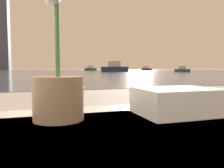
# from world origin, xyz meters

# --- Properties ---
(potted_orchid) EXTENTS (0.14, 0.14, 0.46)m
(potted_orchid) POSITION_xyz_m (-0.62, 0.85, 0.65)
(potted_orchid) COLOR #8C6B4C
(potted_orchid) RESTS_ON bathtub
(towel_stack) EXTENTS (0.24, 0.19, 0.08)m
(towel_stack) POSITION_xyz_m (-0.26, 0.82, 0.58)
(towel_stack) COLOR silver
(towel_stack) RESTS_ON bathtub
(harbor_water) EXTENTS (180.00, 110.00, 0.01)m
(harbor_water) POSITION_xyz_m (0.00, 62.00, 0.01)
(harbor_water) COLOR slate
(harbor_water) RESTS_ON ground_plane
(harbor_boat_2) EXTENTS (3.18, 4.43, 1.59)m
(harbor_boat_2) POSITION_xyz_m (13.86, 67.11, 0.57)
(harbor_boat_2) COLOR #335647
(harbor_boat_2) RESTS_ON harbor_water
(harbor_boat_3) EXTENTS (1.65, 3.20, 1.14)m
(harbor_boat_3) POSITION_xyz_m (25.55, 36.69, 0.41)
(harbor_boat_3) COLOR #335647
(harbor_boat_3) RESTS_ON harbor_water
(harbor_boat_4) EXTENTS (4.80, 5.87, 2.15)m
(harbor_boat_4) POSITION_xyz_m (13.77, 43.28, 0.77)
(harbor_boat_4) COLOR navy
(harbor_boat_4) RESTS_ON harbor_water
(harbor_boat_5) EXTENTS (2.85, 3.95, 1.41)m
(harbor_boat_5) POSITION_xyz_m (30.84, 62.88, 0.51)
(harbor_boat_5) COLOR maroon
(harbor_boat_5) RESTS_ON harbor_water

